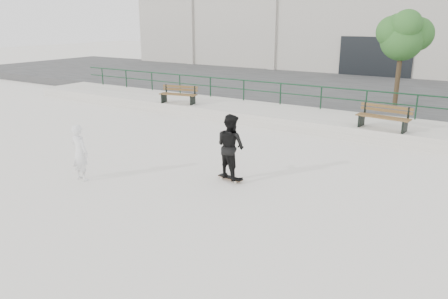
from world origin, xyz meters
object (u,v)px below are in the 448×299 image
Objects in this scene: bench_left at (179,95)px; skateboard at (230,178)px; seated_skater at (80,153)px; bench_right at (384,117)px; tree at (404,34)px; standing_skater at (231,146)px.

bench_left is 2.38× the size of skateboard.
seated_skater is (-3.61, -2.23, 0.73)m from skateboard.
bench_right is (9.53, 0.00, 0.02)m from bench_left.
skateboard is at bearing -99.99° from tree.
skateboard is 0.50× the size of seated_skater.
seated_skater is (3.28, -8.66, -0.11)m from bench_left.
tree is 2.36× the size of standing_skater.
standing_skater reaches higher than skateboard.
seated_skater is at bearing -119.65° from bench_right.
bench_right is 5.87m from tree.
standing_skater is at bearing -55.07° from bench_left.
bench_right is 0.45× the size of tree.
tree is 12.30m from skateboard.
tree is 5.40× the size of skateboard.
bench_right is 6.96m from standing_skater.
bench_left is 9.26m from seated_skater.
skateboard is at bearing -106.18° from bench_right.
skateboard is (-2.04, -11.57, -3.66)m from tree.
skateboard is (6.88, -6.44, -0.85)m from bench_left.
tree reaches higher than skateboard.
skateboard is at bearing 80.23° from standing_skater.
bench_right reaches higher than skateboard.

